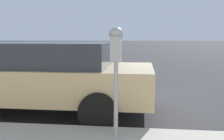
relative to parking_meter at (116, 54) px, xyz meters
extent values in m
plane|color=#2B2B2D|center=(2.58, 0.06, -1.31)|extent=(220.00, 220.00, 0.00)
cylinder|color=gray|center=(0.00, 0.00, -0.64)|extent=(0.06, 0.06, 1.05)
cube|color=gray|center=(0.00, 0.00, 0.06)|extent=(0.20, 0.14, 0.34)
sphere|color=gray|center=(0.00, 0.00, 0.26)|extent=(0.19, 0.19, 0.19)
cube|color=gold|center=(0.11, 0.00, 0.02)|extent=(0.01, 0.11, 0.12)
cube|color=black|center=(0.11, 0.00, 0.14)|extent=(0.01, 0.10, 0.08)
cube|color=tan|center=(1.56, 1.86, -0.67)|extent=(1.94, 4.84, 0.63)
cube|color=#232833|center=(1.56, 1.67, -0.12)|extent=(1.70, 2.71, 0.47)
cylinder|color=black|center=(0.60, 0.36, -0.99)|extent=(0.22, 0.64, 0.64)
cylinder|color=black|center=(2.53, 0.36, -0.99)|extent=(0.22, 0.64, 0.64)
camera|label=1|loc=(-3.51, -0.36, 0.22)|focal=42.00mm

